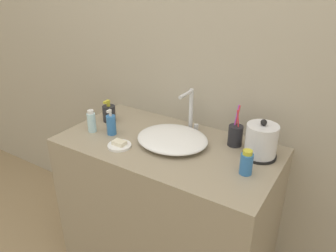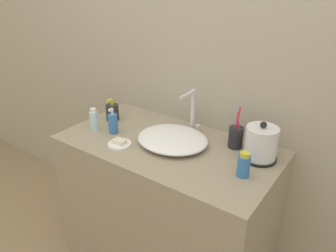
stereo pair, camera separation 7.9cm
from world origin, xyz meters
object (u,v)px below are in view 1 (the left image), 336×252
electric_kettle (261,142)px  lotion_bottle (109,113)px  toothbrush_cup (235,135)px  faucet (191,109)px  shampoo_bottle (246,163)px  mouthwash_bottle (92,122)px  hand_cream_bottle (111,125)px

electric_kettle → lotion_bottle: size_ratio=1.47×
electric_kettle → toothbrush_cup: bearing=163.0°
faucet → lotion_bottle: size_ratio=1.81×
electric_kettle → lotion_bottle: electric_kettle is taller
faucet → shampoo_bottle: 0.47m
faucet → mouthwash_bottle: size_ratio=1.89×
toothbrush_cup → hand_cream_bottle: bearing=-158.7°
electric_kettle → shampoo_bottle: electric_kettle is taller
lotion_bottle → hand_cream_bottle: hand_cream_bottle is taller
shampoo_bottle → electric_kettle: bearing=88.3°
mouthwash_bottle → faucet: bearing=33.0°
faucet → hand_cream_bottle: 0.42m
mouthwash_bottle → hand_cream_bottle: hand_cream_bottle is taller
toothbrush_cup → shampoo_bottle: 0.25m
mouthwash_bottle → hand_cream_bottle: size_ratio=0.87×
electric_kettle → shampoo_bottle: bearing=-91.7°
faucet → electric_kettle: (0.40, -0.07, -0.05)m
toothbrush_cup → hand_cream_bottle: 0.63m
lotion_bottle → shampoo_bottle: lotion_bottle is taller
electric_kettle → lotion_bottle: 0.85m
faucet → lotion_bottle: (-0.45, -0.13, -0.08)m
electric_kettle → shampoo_bottle: size_ratio=1.69×
electric_kettle → toothbrush_cup: toothbrush_cup is taller
shampoo_bottle → hand_cream_bottle: hand_cream_bottle is taller
shampoo_bottle → mouthwash_bottle: (-0.83, -0.05, 0.01)m
faucet → hand_cream_bottle: bearing=-142.3°
lotion_bottle → shampoo_bottle: 0.85m
toothbrush_cup → hand_cream_bottle: size_ratio=1.48×
shampoo_bottle → lotion_bottle: bearing=173.2°
faucet → shampoo_bottle: faucet is taller
toothbrush_cup → mouthwash_bottle: bearing=-159.5°
lotion_bottle → hand_cream_bottle: (0.12, -0.12, 0.01)m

